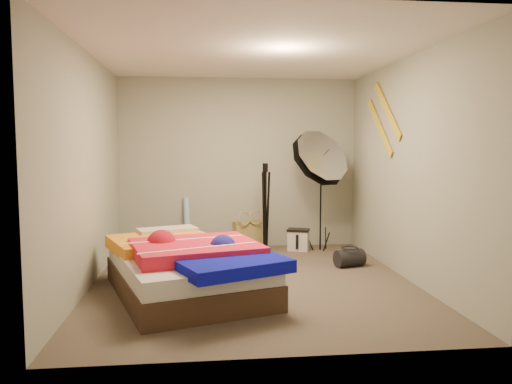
{
  "coord_description": "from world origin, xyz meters",
  "views": [
    {
      "loc": [
        -0.56,
        -5.39,
        1.5
      ],
      "look_at": [
        0.1,
        0.6,
        0.95
      ],
      "focal_mm": 35.0,
      "sensor_mm": 36.0,
      "label": 1
    }
  ],
  "objects": [
    {
      "name": "wall_stripe_lower",
      "position": [
        1.73,
        0.85,
        1.75
      ],
      "size": [
        0.02,
        0.91,
        0.78
      ],
      "primitive_type": "cube",
      "rotation": [
        0.7,
        0.0,
        0.0
      ],
      "color": "gold",
      "rests_on": "wall_right"
    },
    {
      "name": "floor",
      "position": [
        0.0,
        0.0,
        0.0
      ],
      "size": [
        4.0,
        4.0,
        0.0
      ],
      "primitive_type": "plane",
      "color": "brown",
      "rests_on": "ground"
    },
    {
      "name": "wall_front",
      "position": [
        0.0,
        -2.0,
        1.25
      ],
      "size": [
        3.5,
        0.0,
        3.5
      ],
      "primitive_type": "plane",
      "rotation": [
        -1.57,
        0.0,
        0.0
      ],
      "color": "gray",
      "rests_on": "floor"
    },
    {
      "name": "ceiling",
      "position": [
        0.0,
        0.0,
        2.5
      ],
      "size": [
        4.0,
        4.0,
        0.0
      ],
      "primitive_type": "plane",
      "rotation": [
        3.14,
        0.0,
        0.0
      ],
      "color": "silver",
      "rests_on": "wall_back"
    },
    {
      "name": "wall_right",
      "position": [
        1.75,
        0.0,
        1.25
      ],
      "size": [
        0.0,
        4.0,
        4.0
      ],
      "primitive_type": "plane",
      "rotation": [
        1.57,
        0.0,
        -1.57
      ],
      "color": "gray",
      "rests_on": "floor"
    },
    {
      "name": "wall_back",
      "position": [
        0.0,
        2.0,
        1.25
      ],
      "size": [
        3.5,
        0.0,
        3.5
      ],
      "primitive_type": "plane",
      "rotation": [
        1.57,
        0.0,
        0.0
      ],
      "color": "gray",
      "rests_on": "floor"
    },
    {
      "name": "wall_stripe_upper",
      "position": [
        1.73,
        0.6,
        1.95
      ],
      "size": [
        0.02,
        0.91,
        0.78
      ],
      "primitive_type": "cube",
      "rotation": [
        0.7,
        0.0,
        0.0
      ],
      "color": "gold",
      "rests_on": "wall_right"
    },
    {
      "name": "duffel_bag",
      "position": [
        1.28,
        0.58,
        0.11
      ],
      "size": [
        0.4,
        0.3,
        0.22
      ],
      "primitive_type": "cylinder",
      "rotation": [
        0.0,
        1.57,
        0.26
      ],
      "color": "black",
      "rests_on": "floor"
    },
    {
      "name": "tote_bag",
      "position": [
        0.11,
        1.76,
        0.21
      ],
      "size": [
        0.46,
        0.34,
        0.44
      ],
      "primitive_type": "cube",
      "rotation": [
        -0.14,
        0.0,
        0.42
      ],
      "color": "#9E9152",
      "rests_on": "floor"
    },
    {
      "name": "camera_case",
      "position": [
        0.83,
        1.62,
        0.14
      ],
      "size": [
        0.34,
        0.29,
        0.29
      ],
      "primitive_type": "cube",
      "rotation": [
        0.0,
        0.0,
        -0.35
      ],
      "color": "beige",
      "rests_on": "floor"
    },
    {
      "name": "wrapping_roll",
      "position": [
        -0.77,
        1.9,
        0.38
      ],
      "size": [
        0.13,
        0.23,
        0.76
      ],
      "primitive_type": "cylinder",
      "rotation": [
        -0.17,
        0.0,
        0.19
      ],
      "color": "#4C85CC",
      "rests_on": "floor"
    },
    {
      "name": "camera_tripod",
      "position": [
        0.32,
        1.4,
        0.73
      ],
      "size": [
        0.08,
        0.08,
        1.27
      ],
      "color": "black",
      "rests_on": "floor"
    },
    {
      "name": "wall_left",
      "position": [
        -1.75,
        0.0,
        1.25
      ],
      "size": [
        0.0,
        4.0,
        4.0
      ],
      "primitive_type": "plane",
      "rotation": [
        1.57,
        0.0,
        1.57
      ],
      "color": "gray",
      "rests_on": "floor"
    },
    {
      "name": "photo_umbrella",
      "position": [
        1.07,
        1.46,
        1.31
      ],
      "size": [
        0.91,
        0.94,
        1.82
      ],
      "color": "black",
      "rests_on": "floor"
    },
    {
      "name": "bed",
      "position": [
        -0.71,
        -0.36,
        0.28
      ],
      "size": [
        1.91,
        2.26,
        0.56
      ],
      "color": "#422D1F",
      "rests_on": "floor"
    }
  ]
}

